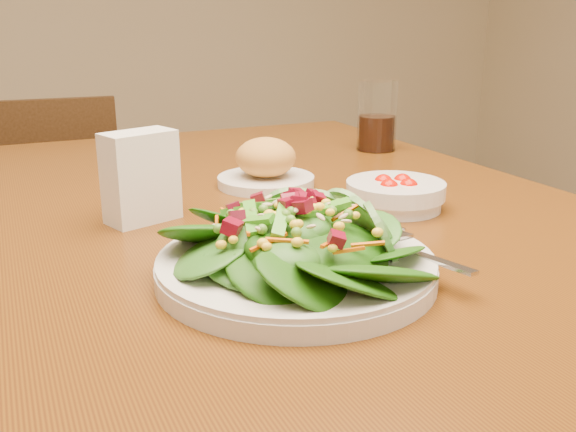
% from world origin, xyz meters
% --- Properties ---
extents(dining_table, '(0.90, 1.40, 0.75)m').
position_xyz_m(dining_table, '(0.00, 0.00, 0.65)').
color(dining_table, '#5B310B').
rests_on(dining_table, ground_plane).
extents(chair_far, '(0.40, 0.40, 0.81)m').
position_xyz_m(chair_far, '(-0.25, 1.07, 0.43)').
color(chair_far, '#372110').
rests_on(chair_far, ground_plane).
extents(salad_plate, '(0.30, 0.30, 0.09)m').
position_xyz_m(salad_plate, '(-0.08, -0.21, 0.78)').
color(salad_plate, silver).
rests_on(salad_plate, dining_table).
extents(bread_plate, '(0.16, 0.16, 0.08)m').
position_xyz_m(bread_plate, '(0.03, 0.16, 0.78)').
color(bread_plate, silver).
rests_on(bread_plate, dining_table).
extents(tomato_bowl, '(0.14, 0.14, 0.05)m').
position_xyz_m(tomato_bowl, '(0.15, -0.04, 0.77)').
color(tomato_bowl, silver).
rests_on(tomato_bowl, dining_table).
extents(drinking_glass, '(0.08, 0.08, 0.14)m').
position_xyz_m(drinking_glass, '(0.35, 0.33, 0.81)').
color(drinking_glass, silver).
rests_on(drinking_glass, dining_table).
extents(napkin_holder, '(0.11, 0.08, 0.12)m').
position_xyz_m(napkin_holder, '(-0.19, 0.05, 0.81)').
color(napkin_holder, white).
rests_on(napkin_holder, dining_table).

